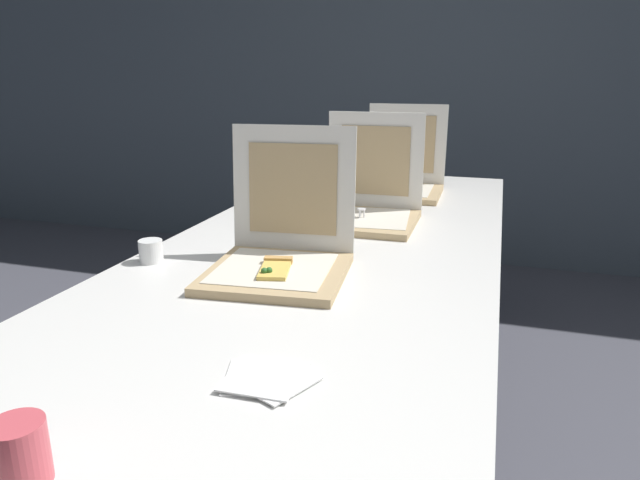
% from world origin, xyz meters
% --- Properties ---
extents(wall_back, '(10.00, 0.10, 2.60)m').
position_xyz_m(wall_back, '(0.00, 2.91, 1.30)').
color(wall_back, '#4C5660').
rests_on(wall_back, ground).
extents(table, '(0.98, 2.47, 0.74)m').
position_xyz_m(table, '(0.00, 0.68, 0.69)').
color(table, silver).
rests_on(table, ground).
extents(pizza_box_front, '(0.37, 0.40, 0.36)m').
position_xyz_m(pizza_box_front, '(-0.05, 0.38, 0.79)').
color(pizza_box_front, tan).
rests_on(pizza_box_front, table).
extents(pizza_box_middle, '(0.34, 0.34, 0.36)m').
position_xyz_m(pizza_box_middle, '(0.05, 0.95, 0.79)').
color(pizza_box_middle, tan).
rests_on(pizza_box_middle, table).
extents(pizza_box_back, '(0.34, 0.36, 0.36)m').
position_xyz_m(pizza_box_back, '(0.08, 1.45, 0.79)').
color(pizza_box_back, tan).
rests_on(pizza_box_back, table).
extents(cup_white_far, '(0.06, 0.06, 0.06)m').
position_xyz_m(cup_white_far, '(-0.22, 1.03, 0.77)').
color(cup_white_far, white).
rests_on(cup_white_far, table).
extents(cup_white_near_left, '(0.06, 0.06, 0.06)m').
position_xyz_m(cup_white_near_left, '(-0.41, 0.35, 0.77)').
color(cup_white_near_left, white).
rests_on(cup_white_near_left, table).
extents(cup_printed_front, '(0.07, 0.07, 0.09)m').
position_xyz_m(cup_printed_front, '(-0.08, -0.44, 0.78)').
color(cup_printed_front, '#D14C56').
rests_on(cup_printed_front, table).
extents(napkin_pile, '(0.18, 0.15, 0.01)m').
position_xyz_m(napkin_pile, '(0.12, -0.13, 0.74)').
color(napkin_pile, white).
rests_on(napkin_pile, table).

